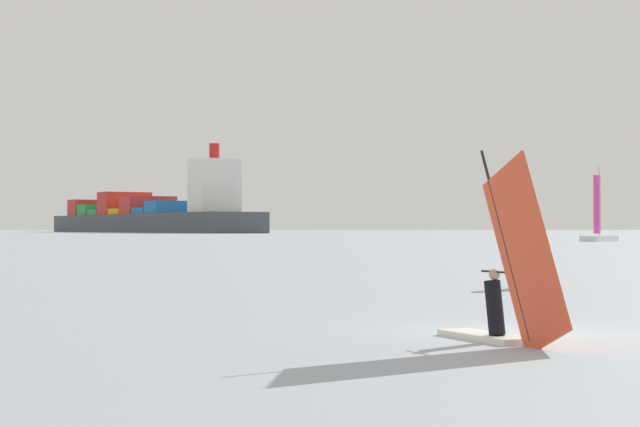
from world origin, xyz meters
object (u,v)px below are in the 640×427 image
windsurfer (504,294)px  small_sailboat (599,236)px  channel_buoy (529,263)px  cargo_ship (146,217)px

windsurfer → small_sailboat: 157.00m
windsurfer → small_sailboat: size_ratio=0.33×
channel_buoy → cargo_ship: bearing=86.6°
windsurfer → channel_buoy: 19.23m
cargo_ship → channel_buoy: bearing=159.8°
small_sailboat → channel_buoy: bearing=-156.6°
channel_buoy → small_sailboat: size_ratio=0.18×
channel_buoy → windsurfer: bearing=-116.2°
cargo_ship → channel_buoy: 452.49m
windsurfer → small_sailboat: small_sailboat is taller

